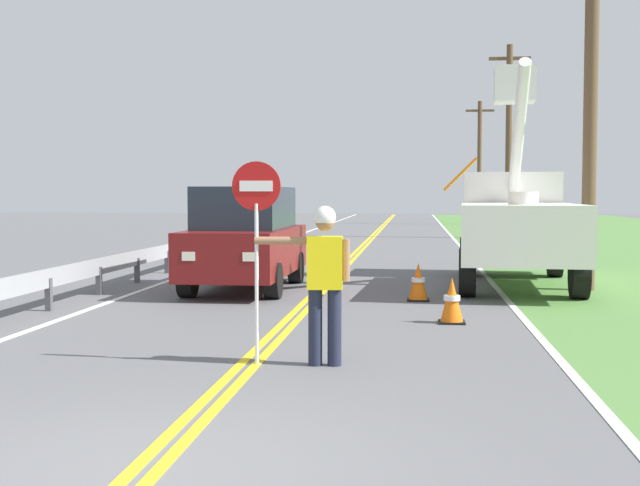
# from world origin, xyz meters

# --- Properties ---
(ground_plane) EXTENTS (160.00, 160.00, 0.00)m
(ground_plane) POSITION_xyz_m (0.00, 0.00, 0.00)
(ground_plane) COLOR #5B5B5E
(centerline_yellow_left) EXTENTS (0.11, 110.00, 0.01)m
(centerline_yellow_left) POSITION_xyz_m (-0.09, 20.00, 0.01)
(centerline_yellow_left) COLOR yellow
(centerline_yellow_left) RESTS_ON ground
(centerline_yellow_right) EXTENTS (0.11, 110.00, 0.01)m
(centerline_yellow_right) POSITION_xyz_m (0.09, 20.00, 0.01)
(centerline_yellow_right) COLOR yellow
(centerline_yellow_right) RESTS_ON ground
(edge_line_right) EXTENTS (0.12, 110.00, 0.01)m
(edge_line_right) POSITION_xyz_m (3.60, 20.00, 0.01)
(edge_line_right) COLOR silver
(edge_line_right) RESTS_ON ground
(edge_line_left) EXTENTS (0.12, 110.00, 0.01)m
(edge_line_left) POSITION_xyz_m (-3.60, 20.00, 0.01)
(edge_line_left) COLOR silver
(edge_line_left) RESTS_ON ground
(flagger_worker) EXTENTS (1.09, 0.26, 1.83)m
(flagger_worker) POSITION_xyz_m (0.87, 3.84, 1.05)
(flagger_worker) COLOR #1E2338
(flagger_worker) RESTS_ON ground
(stop_sign_paddle) EXTENTS (0.56, 0.04, 2.33)m
(stop_sign_paddle) POSITION_xyz_m (0.10, 3.79, 1.71)
(stop_sign_paddle) COLOR silver
(stop_sign_paddle) RESTS_ON ground
(utility_bucket_truck) EXTENTS (3.00, 6.92, 4.83)m
(utility_bucket_truck) POSITION_xyz_m (4.07, 13.10, 1.39)
(utility_bucket_truck) COLOR white
(utility_bucket_truck) RESTS_ON ground
(oncoming_suv_nearest) EXTENTS (1.96, 4.63, 2.10)m
(oncoming_suv_nearest) POSITION_xyz_m (-1.53, 11.31, 1.06)
(oncoming_suv_nearest) COLOR maroon
(oncoming_suv_nearest) RESTS_ON ground
(utility_pole_near) EXTENTS (1.80, 0.28, 7.86)m
(utility_pole_near) POSITION_xyz_m (5.40, 12.00, 4.11)
(utility_pole_near) COLOR brown
(utility_pole_near) RESTS_ON ground
(utility_pole_mid) EXTENTS (1.80, 0.28, 8.48)m
(utility_pole_mid) POSITION_xyz_m (6.00, 32.48, 4.42)
(utility_pole_mid) COLOR brown
(utility_pole_mid) RESTS_ON ground
(utility_pole_far) EXTENTS (1.80, 0.28, 7.86)m
(utility_pole_far) POSITION_xyz_m (6.01, 49.55, 4.11)
(utility_pole_far) COLOR brown
(utility_pole_far) RESTS_ON ground
(traffic_cone_lead) EXTENTS (0.40, 0.40, 0.70)m
(traffic_cone_lead) POSITION_xyz_m (2.46, 7.22, 0.34)
(traffic_cone_lead) COLOR orange
(traffic_cone_lead) RESTS_ON ground
(traffic_cone_mid) EXTENTS (0.40, 0.40, 0.70)m
(traffic_cone_mid) POSITION_xyz_m (1.97, 9.90, 0.34)
(traffic_cone_mid) COLOR orange
(traffic_cone_mid) RESTS_ON ground
(guardrail_left_shoulder) EXTENTS (0.10, 32.00, 0.71)m
(guardrail_left_shoulder) POSITION_xyz_m (-4.20, 15.84, 0.52)
(guardrail_left_shoulder) COLOR #9EA0A3
(guardrail_left_shoulder) RESTS_ON ground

